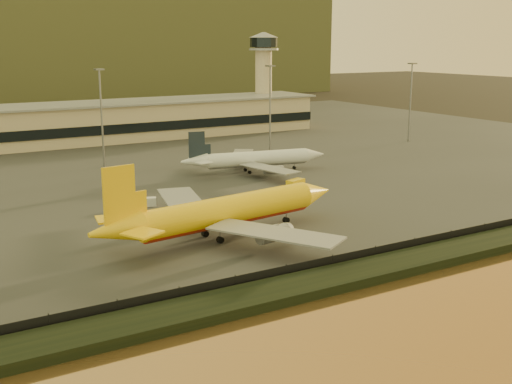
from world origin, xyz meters
TOP-DOWN VIEW (x-y plane):
  - ground at (0.00, 0.00)m, footprint 900.00×900.00m
  - embankment at (0.00, -17.00)m, footprint 320.00×7.00m
  - tarmac at (0.00, 95.00)m, footprint 320.00×220.00m
  - perimeter_fence at (0.00, -13.00)m, footprint 300.00×0.05m
  - terminal_building at (-14.52, 125.55)m, footprint 202.00×25.00m
  - control_tower at (70.00, 131.00)m, footprint 11.20×11.20m
  - apron_light_masts at (15.00, 75.00)m, footprint 152.20×12.20m
  - dhl_cargo_jet at (-11.69, 9.20)m, footprint 48.68×47.24m
  - white_narrowbody_jet at (20.68, 54.06)m, footprint 38.00×36.58m
  - gse_vehicle_yellow at (19.09, 33.52)m, footprint 4.95×3.42m
  - gse_vehicle_white at (-15.45, 35.66)m, footprint 4.15×2.94m

SIDE VIEW (x-z plane):
  - ground at x=0.00m, z-range 0.00..0.00m
  - tarmac at x=0.00m, z-range 0.00..0.20m
  - embankment at x=0.00m, z-range 0.00..1.40m
  - gse_vehicle_white at x=-15.45m, z-range 0.20..1.91m
  - gse_vehicle_yellow at x=19.09m, z-range 0.20..2.24m
  - perimeter_fence at x=0.00m, z-range 0.20..2.40m
  - white_narrowbody_jet at x=20.68m, z-range -2.01..8.95m
  - dhl_cargo_jet at x=-11.69m, z-range -2.73..11.81m
  - terminal_building at x=-14.52m, z-range -0.05..12.55m
  - apron_light_masts at x=15.00m, z-range 3.00..28.40m
  - control_tower at x=70.00m, z-range 3.91..39.41m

